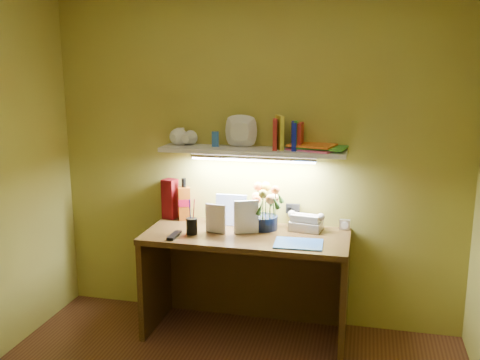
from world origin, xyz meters
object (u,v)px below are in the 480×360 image
(flower_bouquet, at_px, (264,206))
(telephone, at_px, (306,221))
(desk, at_px, (246,285))
(whisky_bottle, at_px, (184,199))
(desk_clock, at_px, (345,225))

(flower_bouquet, distance_m, telephone, 0.31)
(desk, bearing_deg, telephone, 24.99)
(desk, relative_size, flower_bouquet, 4.20)
(flower_bouquet, relative_size, whisky_bottle, 1.05)
(flower_bouquet, xyz_separation_m, whisky_bottle, (-0.62, 0.09, -0.01))
(flower_bouquet, bearing_deg, whisky_bottle, 171.67)
(telephone, xyz_separation_m, desk_clock, (0.26, 0.07, -0.03))
(telephone, distance_m, desk_clock, 0.28)
(flower_bouquet, height_order, telephone, flower_bouquet)
(desk, distance_m, flower_bouquet, 0.57)
(desk, relative_size, telephone, 6.43)
(flower_bouquet, distance_m, desk_clock, 0.58)
(desk_clock, bearing_deg, telephone, -161.81)
(whisky_bottle, bearing_deg, desk, -23.56)
(telephone, bearing_deg, whisky_bottle, -175.28)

